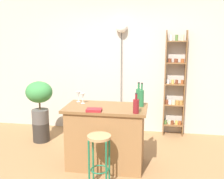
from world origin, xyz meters
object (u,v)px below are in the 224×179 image
pendant_globe_light (121,29)px  bottle_vinegar (139,96)px  wine_glass_left (78,94)px  potted_plant (39,97)px  bottle_sauce_amber (136,106)px  plant_stool (41,132)px  bar_stool (99,149)px  wine_glass_center (83,96)px  spice_shelf (175,85)px  bottle_spirits_clear (142,98)px  cookbook (94,110)px

pendant_globe_light → bottle_vinegar: bearing=-71.1°
wine_glass_left → potted_plant: bearing=149.5°
wine_glass_left → pendant_globe_light: size_ratio=0.07×
bottle_sauce_amber → bottle_vinegar: bottle_vinegar is taller
plant_stool → pendant_globe_light: size_ratio=0.16×
bar_stool → potted_plant: potted_plant is taller
wine_glass_center → pendant_globe_light: 1.79m
spice_shelf → bottle_vinegar: spice_shelf is taller
spice_shelf → bottle_spirits_clear: (-0.55, -1.39, 0.05)m
bottle_sauce_amber → wine_glass_center: bearing=155.1°
bottle_spirits_clear → bottle_sauce_amber: bottle_spirits_clear is taller
spice_shelf → pendant_globe_light: (-1.04, 0.05, 1.06)m
plant_stool → wine_glass_left: wine_glass_left is taller
bottle_spirits_clear → wine_glass_left: bottle_spirits_clear is taller
wine_glass_left → cookbook: bearing=-52.9°
bottle_vinegar → potted_plant: bearing=164.8°
potted_plant → wine_glass_center: (0.99, -0.62, 0.21)m
bar_stool → pendant_globe_light: 2.62m
potted_plant → cookbook: 1.61m
bottle_sauce_amber → cookbook: bottle_sauce_amber is taller
potted_plant → bottle_sauce_amber: (1.83, -1.01, 0.19)m
spice_shelf → bottle_vinegar: bearing=-116.0°
spice_shelf → wine_glass_center: bearing=-136.7°
spice_shelf → wine_glass_center: size_ratio=12.40×
wine_glass_left → pendant_globe_light: bearing=69.3°
plant_stool → bottle_vinegar: 2.09m
cookbook → bottle_vinegar: bearing=37.1°
potted_plant → wine_glass_left: bearing=-30.5°
cookbook → pendant_globe_light: 2.12m
plant_stool → bottle_sauce_amber: 2.26m
plant_stool → wine_glass_center: bearing=-32.0°
potted_plant → bar_stool: bearing=-43.4°
bar_stool → potted_plant: size_ratio=0.90×
bottle_vinegar → wine_glass_left: size_ratio=2.01×
bar_stool → wine_glass_left: size_ratio=4.23×
potted_plant → cookbook: potted_plant is taller
spice_shelf → bottle_spirits_clear: bearing=-111.4°
wine_glass_center → pendant_globe_light: pendant_globe_light is taller
bar_stool → wine_glass_left: bearing=122.4°
bottle_vinegar → pendant_globe_light: 1.70m
wine_glass_center → bottle_vinegar: bearing=8.2°
bottle_vinegar → wine_glass_center: (-0.84, -0.12, -0.01)m
bottle_vinegar → pendant_globe_light: size_ratio=0.15×
cookbook → plant_stool: bearing=136.7°
plant_stool → bottle_spirits_clear: size_ratio=1.01×
bottle_vinegar → wine_glass_center: size_ratio=2.01×
potted_plant → cookbook: bearing=-38.7°
bottle_spirits_clear → wine_glass_center: (-0.90, 0.03, -0.02)m
spice_shelf → pendant_globe_light: size_ratio=0.92×
bar_stool → pendant_globe_light: bearing=90.1°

